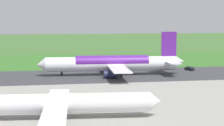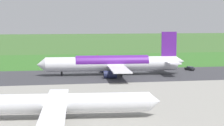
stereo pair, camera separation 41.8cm
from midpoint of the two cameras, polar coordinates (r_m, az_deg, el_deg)
ground_plane at (r=139.46m, az=-3.98°, el=-1.91°), size 800.00×800.00×0.00m
runway_asphalt at (r=139.46m, az=-3.98°, el=-1.90°), size 600.00×34.85×0.06m
apron_concrete at (r=82.95m, az=0.23°, el=-7.69°), size 440.00×110.00×0.05m
grass_verge_foreground at (r=185.81m, az=-5.48°, el=0.18°), size 600.00×80.00×0.04m
airliner_main at (r=140.24m, az=0.07°, el=-0.06°), size 54.13×44.27×15.88m
airliner_parked_mid at (r=79.84m, az=-8.00°, el=-5.86°), size 42.12×34.49×12.29m
service_car_ops at (r=156.87m, az=11.33°, el=-0.78°), size 3.26×4.57×1.62m
no_stopping_sign at (r=191.68m, az=-2.29°, el=0.88°), size 0.60×0.10×2.73m
traffic_cone_orange at (r=184.75m, az=-3.82°, el=0.24°), size 0.40×0.40×0.55m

